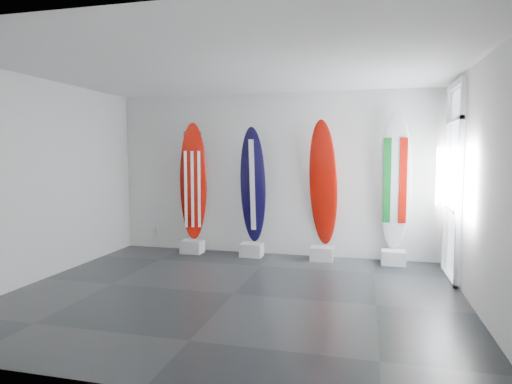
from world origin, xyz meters
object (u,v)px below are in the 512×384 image
(surfboard_italy, at_px, (395,181))
(surfboard_navy, at_px, (253,185))
(surfboard_swiss, at_px, (323,184))
(surfboard_usa, at_px, (193,182))

(surfboard_italy, bearing_deg, surfboard_navy, -174.63)
(surfboard_swiss, relative_size, surfboard_italy, 0.95)
(surfboard_swiss, bearing_deg, surfboard_usa, -168.64)
(surfboard_usa, height_order, surfboard_swiss, surfboard_swiss)
(surfboard_usa, height_order, surfboard_navy, surfboard_usa)
(surfboard_usa, height_order, surfboard_italy, surfboard_italy)
(surfboard_navy, bearing_deg, surfboard_italy, 2.72)
(surfboard_swiss, bearing_deg, surfboard_navy, -168.64)
(surfboard_navy, relative_size, surfboard_italy, 0.90)
(surfboard_usa, bearing_deg, surfboard_navy, -21.33)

